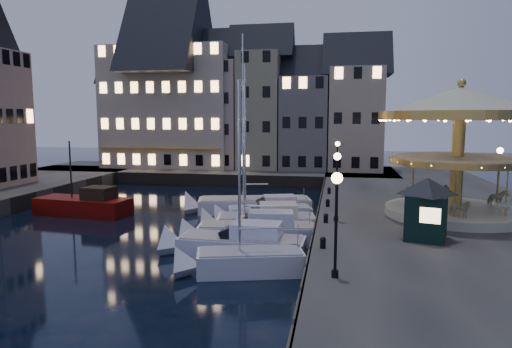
% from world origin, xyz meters
% --- Properties ---
extents(ground, '(160.00, 160.00, 0.00)m').
position_xyz_m(ground, '(0.00, 0.00, 0.00)').
color(ground, black).
rests_on(ground, ground).
extents(quay_east, '(16.00, 56.00, 1.30)m').
position_xyz_m(quay_east, '(14.00, 6.00, 0.65)').
color(quay_east, '#474442').
rests_on(quay_east, ground).
extents(quay_north, '(44.00, 12.00, 1.30)m').
position_xyz_m(quay_north, '(-8.00, 28.00, 0.65)').
color(quay_north, '#474442').
rests_on(quay_north, ground).
extents(quaywall_e, '(0.15, 44.00, 1.30)m').
position_xyz_m(quaywall_e, '(6.00, 6.00, 0.65)').
color(quaywall_e, '#47423A').
rests_on(quaywall_e, ground).
extents(quaywall_n, '(48.00, 0.15, 1.30)m').
position_xyz_m(quaywall_n, '(-6.00, 22.00, 0.65)').
color(quaywall_n, '#47423A').
rests_on(quaywall_n, ground).
extents(streetlamp_a, '(0.44, 0.44, 4.17)m').
position_xyz_m(streetlamp_a, '(7.20, -9.00, 4.02)').
color(streetlamp_a, black).
rests_on(streetlamp_a, quay_east).
extents(streetlamp_b, '(0.44, 0.44, 4.17)m').
position_xyz_m(streetlamp_b, '(7.20, 1.00, 4.02)').
color(streetlamp_b, black).
rests_on(streetlamp_b, quay_east).
extents(streetlamp_c, '(0.44, 0.44, 4.17)m').
position_xyz_m(streetlamp_c, '(7.20, 14.50, 4.02)').
color(streetlamp_c, black).
rests_on(streetlamp_c, quay_east).
extents(streetlamp_d, '(0.44, 0.44, 4.17)m').
position_xyz_m(streetlamp_d, '(18.50, 8.00, 4.02)').
color(streetlamp_d, black).
rests_on(streetlamp_d, quay_east).
extents(bollard_a, '(0.30, 0.30, 0.57)m').
position_xyz_m(bollard_a, '(6.60, -5.00, 1.60)').
color(bollard_a, black).
rests_on(bollard_a, quay_east).
extents(bollard_b, '(0.30, 0.30, 0.57)m').
position_xyz_m(bollard_b, '(6.60, 0.50, 1.60)').
color(bollard_b, black).
rests_on(bollard_b, quay_east).
extents(bollard_c, '(0.30, 0.30, 0.57)m').
position_xyz_m(bollard_c, '(6.60, 5.50, 1.60)').
color(bollard_c, black).
rests_on(bollard_c, quay_east).
extents(bollard_d, '(0.30, 0.30, 0.57)m').
position_xyz_m(bollard_d, '(6.60, 11.00, 1.60)').
color(bollard_d, black).
rests_on(bollard_d, quay_east).
extents(townhouse_na, '(5.50, 8.00, 12.80)m').
position_xyz_m(townhouse_na, '(-19.50, 30.00, 7.78)').
color(townhouse_na, gray).
rests_on(townhouse_na, quay_north).
extents(townhouse_nb, '(6.16, 8.00, 13.80)m').
position_xyz_m(townhouse_nb, '(-14.05, 30.00, 8.28)').
color(townhouse_nb, gray).
rests_on(townhouse_nb, quay_north).
extents(townhouse_nc, '(6.82, 8.00, 14.80)m').
position_xyz_m(townhouse_nc, '(-8.00, 30.00, 8.78)').
color(townhouse_nc, '#B99C90').
rests_on(townhouse_nc, quay_north).
extents(townhouse_nd, '(5.50, 8.00, 15.80)m').
position_xyz_m(townhouse_nd, '(-2.25, 30.00, 9.28)').
color(townhouse_nd, gray).
rests_on(townhouse_nd, quay_north).
extents(townhouse_ne, '(6.16, 8.00, 12.80)m').
position_xyz_m(townhouse_ne, '(3.20, 30.00, 7.78)').
color(townhouse_ne, slate).
rests_on(townhouse_ne, quay_north).
extents(townhouse_nf, '(6.82, 8.00, 13.80)m').
position_xyz_m(townhouse_nf, '(9.25, 30.00, 8.28)').
color(townhouse_nf, tan).
rests_on(townhouse_nf, quay_north).
extents(hotel_corner, '(17.60, 9.00, 16.80)m').
position_xyz_m(hotel_corner, '(-14.00, 30.00, 9.78)').
color(hotel_corner, '#C2B198').
rests_on(hotel_corner, quay_north).
extents(motorboat_a, '(6.26, 3.36, 10.30)m').
position_xyz_m(motorboat_a, '(2.58, -5.65, 0.54)').
color(motorboat_a, silver).
rests_on(motorboat_a, ground).
extents(motorboat_b, '(7.89, 2.50, 2.15)m').
position_xyz_m(motorboat_b, '(1.77, -3.02, 0.64)').
color(motorboat_b, silver).
rests_on(motorboat_b, ground).
extents(motorboat_c, '(8.16, 2.98, 10.78)m').
position_xyz_m(motorboat_c, '(2.08, -0.10, 0.68)').
color(motorboat_c, silver).
rests_on(motorboat_c, ground).
extents(motorboat_d, '(7.58, 3.63, 2.15)m').
position_xyz_m(motorboat_d, '(2.26, 2.50, 0.64)').
color(motorboat_d, silver).
rests_on(motorboat_d, ground).
extents(motorboat_e, '(7.00, 3.71, 2.15)m').
position_xyz_m(motorboat_e, '(2.06, 5.41, 0.64)').
color(motorboat_e, silver).
rests_on(motorboat_e, ground).
extents(motorboat_f, '(10.01, 4.73, 13.29)m').
position_xyz_m(motorboat_f, '(0.14, 8.77, 0.53)').
color(motorboat_f, silver).
rests_on(motorboat_f, ground).
extents(red_fishing_boat, '(7.75, 3.46, 5.95)m').
position_xyz_m(red_fishing_boat, '(-12.21, 5.62, 0.70)').
color(red_fishing_boat, '#5D0604').
rests_on(red_fishing_boat, ground).
extents(carousel, '(9.87, 9.87, 8.64)m').
position_xyz_m(carousel, '(14.67, 3.72, 6.99)').
color(carousel, beige).
rests_on(carousel, quay_east).
extents(ticket_kiosk, '(3.12, 3.12, 3.66)m').
position_xyz_m(ticket_kiosk, '(11.76, -2.44, 3.47)').
color(ticket_kiosk, black).
rests_on(ticket_kiosk, quay_east).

